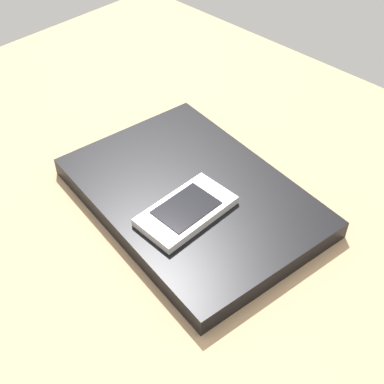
# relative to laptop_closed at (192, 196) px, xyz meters

# --- Properties ---
(desk_surface) EXTENTS (1.20, 0.80, 0.03)m
(desk_surface) POSITION_rel_laptop_closed_xyz_m (-0.06, -0.02, -0.03)
(desk_surface) COLOR tan
(desk_surface) RESTS_ON ground
(laptop_closed) EXTENTS (0.34, 0.26, 0.02)m
(laptop_closed) POSITION_rel_laptop_closed_xyz_m (0.00, 0.00, 0.00)
(laptop_closed) COLOR black
(laptop_closed) RESTS_ON desk_surface
(cell_phone_on_laptop) EXTENTS (0.06, 0.12, 0.01)m
(cell_phone_on_laptop) POSITION_rel_laptop_closed_xyz_m (-0.03, 0.04, 0.02)
(cell_phone_on_laptop) COLOR silver
(cell_phone_on_laptop) RESTS_ON laptop_closed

